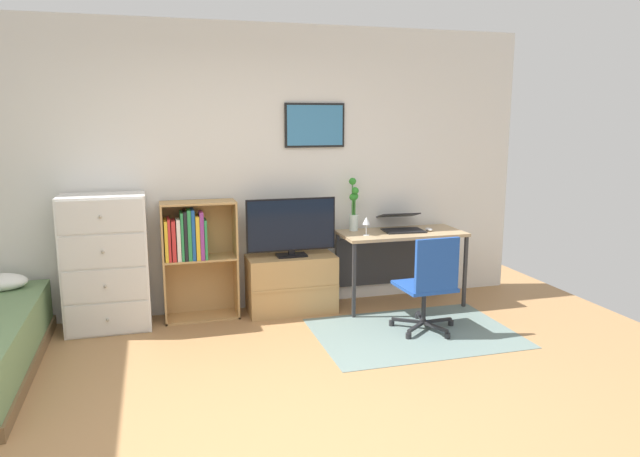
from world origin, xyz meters
The scene contains 13 objects.
ground_plane centered at (0.00, 0.00, 0.00)m, with size 7.20×7.20×0.00m, color #A87A4C.
wall_back_with_posters centered at (0.01, 2.43, 1.35)m, with size 6.12×0.09×2.70m.
area_rug centered at (1.51, 1.30, 0.00)m, with size 1.70×1.20×0.01m, color slate.
dresser centered at (-1.04, 2.15, 0.60)m, with size 0.71×0.46×1.19m.
bookshelf centered at (-0.29, 2.22, 0.66)m, with size 0.67×0.30×1.10m.
tv_stand centered at (0.61, 2.17, 0.27)m, with size 0.84×0.41×0.55m.
television centered at (0.61, 2.15, 0.83)m, with size 0.85×0.16×0.55m.
desk centered at (1.71, 2.16, 0.60)m, with size 1.21×0.57×0.74m.
office_chair centered at (1.62, 1.28, 0.46)m, with size 0.56×0.58×0.86m.
laptop centered at (1.74, 2.18, 0.81)m, with size 0.42×0.45×0.17m.
computer_mouse centered at (1.98, 2.05, 0.76)m, with size 0.06×0.10×0.03m, color silver.
bamboo_vase centered at (1.27, 2.27, 0.99)m, with size 0.09×0.10×0.52m.
wine_glass centered at (1.31, 2.01, 0.87)m, with size 0.07×0.07×0.18m.
Camera 1 is at (-0.60, -3.10, 1.84)m, focal length 32.80 mm.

